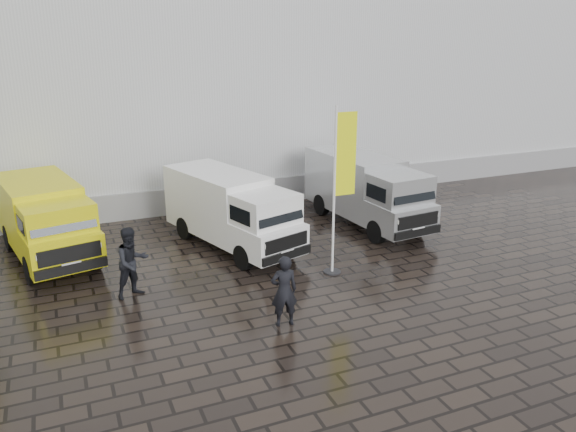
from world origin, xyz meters
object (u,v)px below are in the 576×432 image
object	(u,v)px
van_yellow	(46,223)
van_silver	(366,191)
flagpole	(340,183)
van_white	(232,212)
person_front	(284,291)
person_tent	(132,262)
wheelie_bin	(378,182)

from	to	relation	value
van_yellow	van_silver	size ratio (longest dim) A/B	0.90
van_silver	flagpole	bearing A→B (deg)	-135.53
van_white	person_front	xyz separation A→B (m)	(-0.40, -5.33, -0.29)
van_white	van_yellow	bearing A→B (deg)	150.40
flagpole	van_silver	bearing A→B (deg)	49.77
van_white	flagpole	bearing A→B (deg)	-71.77
van_white	flagpole	distance (m)	4.05
person_front	person_tent	distance (m)	4.20
wheelie_bin	person_tent	distance (m)	12.62
wheelie_bin	person_tent	size ratio (longest dim) A/B	0.52
van_silver	wheelie_bin	size ratio (longest dim) A/B	5.67
van_yellow	van_silver	bearing A→B (deg)	-16.77
flagpole	wheelie_bin	size ratio (longest dim) A/B	4.85
person_tent	van_yellow	bearing A→B (deg)	97.12
van_yellow	person_front	xyz separation A→B (m)	(5.00, -6.50, -0.29)
van_white	person_tent	distance (m)	4.19
van_yellow	wheelie_bin	distance (m)	13.30
van_white	van_silver	distance (m)	5.09
flagpole	wheelie_bin	bearing A→B (deg)	50.96
flagpole	van_yellow	bearing A→B (deg)	150.84
wheelie_bin	person_front	bearing A→B (deg)	-121.18
flagpole	wheelie_bin	distance (m)	8.91
van_silver	person_tent	distance (m)	8.93
van_silver	person_front	size ratio (longest dim) A/B	3.20
van_yellow	flagpole	distance (m)	8.83
person_tent	van_white	bearing A→B (deg)	13.22
flagpole	person_tent	distance (m)	5.91
flagpole	van_white	bearing A→B (deg)	125.59
van_silver	van_white	bearing A→B (deg)	178.43
van_yellow	flagpole	bearing A→B (deg)	-41.34
van_silver	van_yellow	bearing A→B (deg)	170.11
van_white	wheelie_bin	world-z (taller)	van_white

